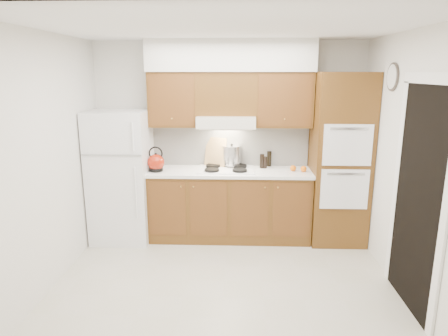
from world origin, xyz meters
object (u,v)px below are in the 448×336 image
at_px(kettle, 156,162).
at_px(stock_pot, 232,155).
at_px(fridge, 122,176).
at_px(oven_cabinet, 339,160).

height_order(kettle, stock_pot, stock_pot).
xyz_separation_m(fridge, oven_cabinet, (2.85, 0.03, 0.24)).
height_order(oven_cabinet, kettle, oven_cabinet).
relative_size(fridge, stock_pot, 6.78).
bearing_deg(kettle, stock_pot, 6.68).
xyz_separation_m(oven_cabinet, stock_pot, (-1.40, 0.21, -0.00)).
distance_m(fridge, stock_pot, 1.49).
bearing_deg(stock_pot, kettle, -163.24).
bearing_deg(oven_cabinet, stock_pot, 171.25).
relative_size(oven_cabinet, stock_pot, 8.67).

